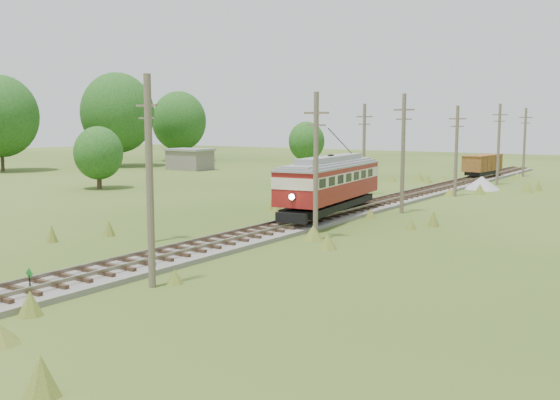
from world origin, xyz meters
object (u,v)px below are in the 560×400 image
Objects in this scene: streetcar at (330,181)px; gravel_pile at (483,183)px; switch_marker at (30,279)px; gondola at (483,164)px.

gravel_pile is (3.35, 26.06, -2.11)m from streetcar.
gondola is at bearing 89.81° from switch_marker.
switch_marker is at bearing -85.32° from gondola.
switch_marker is 0.08× the size of streetcar.
gondola is 1.92× the size of gravel_pile.
switch_marker is 0.28× the size of gravel_pile.
switch_marker is 0.14× the size of gondola.
switch_marker is 50.31m from gravel_pile.
gravel_pile reaches higher than switch_marker.
streetcar is (0.20, 24.12, 2.10)m from switch_marker.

